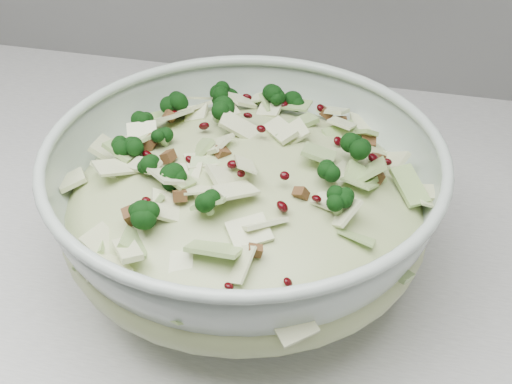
% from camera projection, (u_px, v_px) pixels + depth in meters
% --- Properties ---
extents(mixing_bowl, '(0.37, 0.37, 0.13)m').
position_uv_depth(mixing_bowl, '(245.00, 210.00, 0.61)').
color(mixing_bowl, '#B0C2B4').
rests_on(mixing_bowl, counter).
extents(salad, '(0.38, 0.38, 0.13)m').
position_uv_depth(salad, '(244.00, 190.00, 0.60)').
color(salad, '#B4BC81').
rests_on(salad, mixing_bowl).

